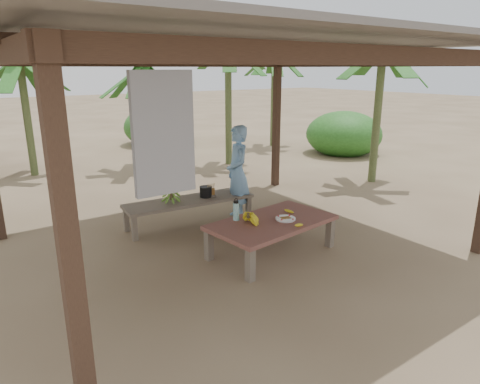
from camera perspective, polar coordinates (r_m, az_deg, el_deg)
ground at (r=6.55m, az=-1.27°, el=-7.06°), size 80.00×80.00×0.00m
pavilion at (r=6.00m, az=-1.47°, el=18.02°), size 6.60×5.60×2.95m
work_table at (r=6.14m, az=4.29°, el=-4.37°), size 1.90×1.20×0.50m
bench at (r=7.30m, az=-6.75°, el=-1.40°), size 2.25×0.81×0.45m
ripe_banana_bunch at (r=5.93m, az=1.10°, el=-3.49°), size 0.32×0.29×0.18m
plate at (r=6.15m, az=6.09°, el=-3.57°), size 0.29×0.29×0.04m
loose_banana_front at (r=5.92m, az=7.85°, el=-4.38°), size 0.16×0.06×0.04m
loose_banana_side at (r=6.46m, az=6.55°, el=-2.55°), size 0.12×0.16×0.04m
water_flask at (r=6.07m, az=-0.53°, el=-2.53°), size 0.09×0.09×0.33m
green_banana_stalk at (r=7.13m, az=-9.18°, el=-0.19°), size 0.29×0.29×0.30m
cooking_pot at (r=7.38m, az=-4.59°, el=0.01°), size 0.21×0.21×0.18m
skewer_rack at (r=7.36m, az=-3.92°, el=0.24°), size 0.19×0.10×0.24m
woman at (r=7.48m, az=-0.33°, el=2.59°), size 0.57×0.70×1.66m
banana_plant_ne at (r=11.80m, az=-1.61°, el=17.92°), size 1.80×1.80×3.44m
banana_plant_n at (r=11.53m, az=-12.68°, el=14.85°), size 1.80×1.80×2.88m
banana_plant_nw at (r=11.67m, az=-27.23°, el=14.44°), size 1.80×1.80×3.07m
banana_plant_e at (r=10.33m, az=18.45°, el=16.67°), size 1.80×1.80×3.31m
banana_plant_far at (r=14.80m, az=4.59°, el=17.16°), size 1.80×1.80×3.35m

